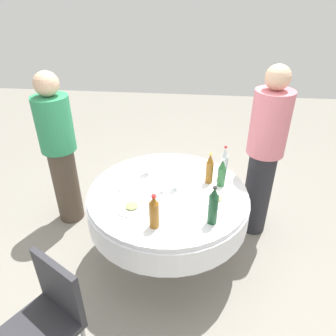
{
  "coord_description": "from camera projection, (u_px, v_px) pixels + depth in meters",
  "views": [
    {
      "loc": [
        -2.16,
        -0.23,
        2.26
      ],
      "look_at": [
        0.0,
        0.0,
        0.97
      ],
      "focal_mm": 33.44,
      "sensor_mm": 36.0,
      "label": 1
    }
  ],
  "objects": [
    {
      "name": "fork_front",
      "position": [
        170.0,
        179.0,
        2.8
      ],
      "size": [
        0.12,
        0.15,
        0.0
      ],
      "primitive_type": "cube",
      "rotation": [
        0.0,
        0.0,
        5.36
      ],
      "color": "silver",
      "rests_on": "dining_table"
    },
    {
      "name": "knife_inner",
      "position": [
        184.0,
        203.0,
        2.49
      ],
      "size": [
        0.18,
        0.05,
        0.0
      ],
      "primitive_type": "cube",
      "rotation": [
        0.0,
        0.0,
        6.11
      ],
      "color": "silver",
      "rests_on": "dining_table"
    },
    {
      "name": "bottle_amber_far",
      "position": [
        210.0,
        169.0,
        2.7
      ],
      "size": [
        0.07,
        0.07,
        0.29
      ],
      "color": "#8C5619",
      "rests_on": "dining_table"
    },
    {
      "name": "ground_plane",
      "position": [
        168.0,
        254.0,
        3.02
      ],
      "size": [
        10.0,
        10.0,
        0.0
      ],
      "primitive_type": "plane",
      "color": "gray"
    },
    {
      "name": "wine_glass_right",
      "position": [
        162.0,
        183.0,
        2.58
      ],
      "size": [
        0.07,
        0.07,
        0.13
      ],
      "color": "white",
      "rests_on": "dining_table"
    },
    {
      "name": "wine_glass_mid",
      "position": [
        176.0,
        180.0,
        2.62
      ],
      "size": [
        0.06,
        0.06,
        0.14
      ],
      "color": "white",
      "rests_on": "dining_table"
    },
    {
      "name": "person_inner",
      "position": [
        264.0,
        153.0,
        2.9
      ],
      "size": [
        0.34,
        0.34,
        1.7
      ],
      "rotation": [
        0.0,
        0.0,
        3.66
      ],
      "color": "#26262B",
      "rests_on": "ground_plane"
    },
    {
      "name": "bottle_clear_inner",
      "position": [
        224.0,
        163.0,
        2.78
      ],
      "size": [
        0.06,
        0.06,
        0.3
      ],
      "color": "silver",
      "rests_on": "dining_table"
    },
    {
      "name": "chair_right",
      "position": [
        49.0,
        313.0,
        1.91
      ],
      "size": [
        0.55,
        0.55,
        0.87
      ],
      "rotation": [
        0.0,
        0.0,
        1.04
      ],
      "color": "#2D2D33",
      "rests_on": "ground_plane"
    },
    {
      "name": "dining_table",
      "position": [
        168.0,
        205.0,
        2.72
      ],
      "size": [
        1.38,
        1.38,
        0.74
      ],
      "color": "white",
      "rests_on": "ground_plane"
    },
    {
      "name": "bottle_green_near",
      "position": [
        222.0,
        173.0,
        2.66
      ],
      "size": [
        0.07,
        0.07,
        0.26
      ],
      "color": "#2D6B38",
      "rests_on": "dining_table"
    },
    {
      "name": "folded_napkin",
      "position": [
        175.0,
        166.0,
        2.97
      ],
      "size": [
        0.18,
        0.18,
        0.02
      ],
      "primitive_type": "cube",
      "rotation": [
        0.0,
        0.0,
        0.13
      ],
      "color": "white",
      "rests_on": "dining_table"
    },
    {
      "name": "bottle_amber_left",
      "position": [
        154.0,
        212.0,
        2.2
      ],
      "size": [
        0.07,
        0.07,
        0.27
      ],
      "color": "#8C5619",
      "rests_on": "dining_table"
    },
    {
      "name": "bottle_dark_green_front",
      "position": [
        213.0,
        206.0,
        2.23
      ],
      "size": [
        0.07,
        0.07,
        0.31
      ],
      "color": "#194728",
      "rests_on": "dining_table"
    },
    {
      "name": "plate_outer",
      "position": [
        216.0,
        200.0,
        2.52
      ],
      "size": [
        0.21,
        0.21,
        0.04
      ],
      "color": "white",
      "rests_on": "dining_table"
    },
    {
      "name": "person_far",
      "position": [
        59.0,
        149.0,
        3.08
      ],
      "size": [
        0.34,
        0.34,
        1.61
      ],
      "rotation": [
        0.0,
        0.0,
        -0.38
      ],
      "color": "#4C3F33",
      "rests_on": "ground_plane"
    },
    {
      "name": "wine_glass_left",
      "position": [
        156.0,
        194.0,
        2.45
      ],
      "size": [
        0.07,
        0.07,
        0.13
      ],
      "color": "white",
      "rests_on": "dining_table"
    },
    {
      "name": "wine_glass_near",
      "position": [
        147.0,
        163.0,
        2.83
      ],
      "size": [
        0.07,
        0.07,
        0.16
      ],
      "color": "white",
      "rests_on": "dining_table"
    },
    {
      "name": "plate_south",
      "position": [
        132.0,
        207.0,
        2.43
      ],
      "size": [
        0.24,
        0.24,
        0.04
      ],
      "color": "white",
      "rests_on": "dining_table"
    },
    {
      "name": "plate_east",
      "position": [
        129.0,
        186.0,
        2.7
      ],
      "size": [
        0.21,
        0.21,
        0.02
      ],
      "color": "white",
      "rests_on": "dining_table"
    }
  ]
}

